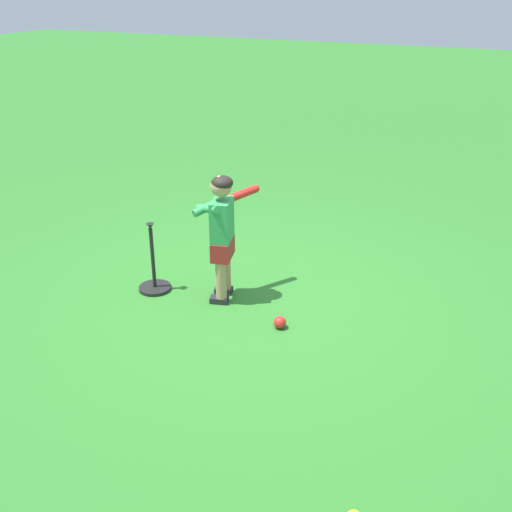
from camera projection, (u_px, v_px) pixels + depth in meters
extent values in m
plane|color=#2D7528|center=(253.00, 298.00, 5.14)|extent=(40.00, 40.00, 0.00)
cube|color=#232328|center=(219.00, 300.00, 5.06)|extent=(0.12, 0.17, 0.05)
cylinder|color=tan|center=(221.00, 280.00, 4.98)|extent=(0.09, 0.09, 0.34)
cube|color=#232328|center=(224.00, 290.00, 5.21)|extent=(0.12, 0.17, 0.05)
cylinder|color=tan|center=(226.00, 271.00, 5.13)|extent=(0.09, 0.09, 0.34)
cube|color=maroon|center=(223.00, 249.00, 4.95)|extent=(0.30, 0.21, 0.16)
cube|color=#339351|center=(222.00, 220.00, 4.84)|extent=(0.28, 0.21, 0.34)
sphere|color=tan|center=(221.00, 186.00, 4.72)|extent=(0.17, 0.17, 0.17)
ellipsoid|color=black|center=(222.00, 183.00, 4.70)|extent=(0.21, 0.21, 0.11)
sphere|color=red|center=(205.00, 209.00, 4.82)|extent=(0.04, 0.04, 0.04)
cylinder|color=black|center=(214.00, 205.00, 4.87)|extent=(0.14, 0.10, 0.05)
cylinder|color=red|center=(239.00, 195.00, 4.97)|extent=(0.33, 0.24, 0.11)
sphere|color=red|center=(256.00, 189.00, 5.05)|extent=(0.07, 0.07, 0.07)
cylinder|color=#339351|center=(208.00, 209.00, 4.78)|extent=(0.21, 0.30, 0.14)
cylinder|color=#339351|center=(210.00, 206.00, 4.84)|extent=(0.29, 0.22, 0.14)
sphere|color=red|center=(280.00, 322.00, 4.69)|extent=(0.10, 0.10, 0.10)
cylinder|color=black|center=(155.00, 288.00, 5.27)|extent=(0.28, 0.28, 0.03)
cylinder|color=black|center=(153.00, 258.00, 5.15)|extent=(0.03, 0.03, 0.55)
cone|color=black|center=(150.00, 226.00, 5.02)|extent=(0.07, 0.07, 0.04)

